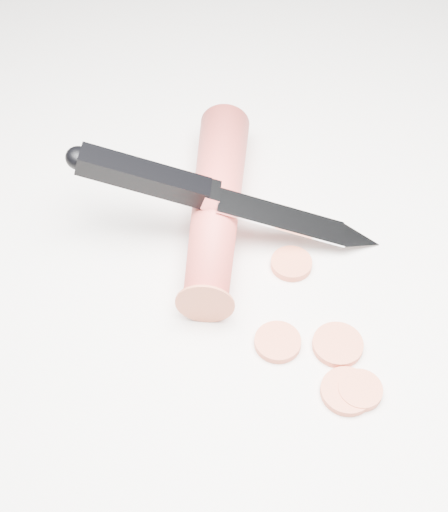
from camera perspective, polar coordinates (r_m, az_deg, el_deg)
ground at (r=0.59m, az=3.90°, el=-1.09°), size 2.40×2.40×0.00m
carrot at (r=0.60m, az=-0.63°, el=4.21°), size 0.15×0.20×0.04m
carrot_slice_0 at (r=0.55m, az=9.08°, el=-7.02°), size 0.04×0.04×0.01m
carrot_slice_1 at (r=0.53m, az=9.80°, el=-10.61°), size 0.04×0.04×0.01m
carrot_slice_2 at (r=0.53m, az=10.83°, el=-10.49°), size 0.03×0.03×0.01m
carrot_slice_3 at (r=0.59m, az=5.41°, el=-0.62°), size 0.03×0.03×0.01m
carrot_slice_4 at (r=0.54m, az=4.31°, el=-6.88°), size 0.04×0.04×0.01m
kitchen_knife at (r=0.58m, az=0.41°, el=4.75°), size 0.23×0.16×0.09m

